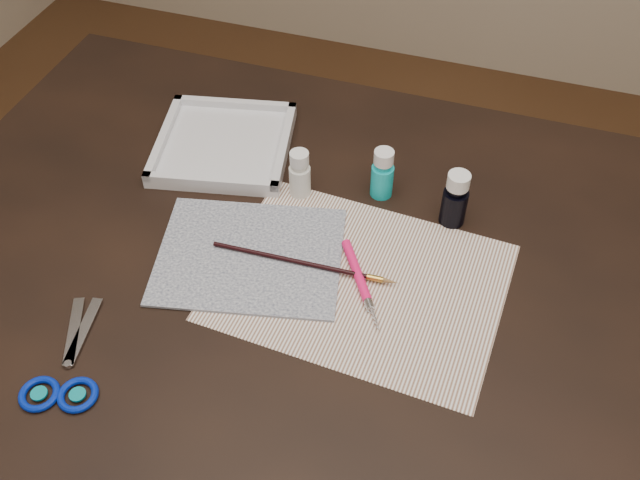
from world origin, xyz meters
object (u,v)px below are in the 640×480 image
(paint_bottle_white, at_px, (300,174))
(paint_bottle_navy, at_px, (455,199))
(paper, at_px, (361,282))
(palette_tray, at_px, (224,143))
(scissors, at_px, (66,353))
(paint_bottle_cyan, at_px, (383,173))
(canvas, at_px, (250,255))

(paint_bottle_white, height_order, paint_bottle_navy, paint_bottle_navy)
(paper, xyz_separation_m, palette_tray, (-0.30, 0.21, 0.01))
(paper, height_order, scissors, scissors)
(scissors, bearing_deg, paper, -77.95)
(palette_tray, bearing_deg, paint_bottle_cyan, -4.61)
(scissors, bearing_deg, paint_bottle_cyan, -59.90)
(paper, relative_size, paint_bottle_navy, 4.21)
(paint_bottle_navy, bearing_deg, scissors, -137.15)
(paper, relative_size, paint_bottle_white, 4.80)
(canvas, relative_size, palette_tray, 1.22)
(paint_bottle_white, relative_size, palette_tray, 0.38)
(paper, relative_size, canvas, 1.48)
(canvas, distance_m, paint_bottle_white, 0.16)
(paint_bottle_navy, height_order, palette_tray, paint_bottle_navy)
(canvas, relative_size, paint_bottle_white, 3.24)
(paint_bottle_cyan, xyz_separation_m, paint_bottle_navy, (0.12, -0.03, 0.00))
(paint_bottle_white, bearing_deg, paint_bottle_navy, 3.11)
(paper, relative_size, paint_bottle_cyan, 4.60)
(canvas, height_order, scissors, scissors)
(paint_bottle_white, xyz_separation_m, palette_tray, (-0.16, 0.06, -0.03))
(paint_bottle_navy, xyz_separation_m, scissors, (-0.43, -0.40, -0.04))
(paint_bottle_white, xyz_separation_m, paint_bottle_navy, (0.24, 0.01, 0.01))
(canvas, relative_size, paint_bottle_navy, 2.84)
(paint_bottle_navy, relative_size, scissors, 0.48)
(canvas, xyz_separation_m, palette_tray, (-0.13, 0.22, 0.01))
(canvas, bearing_deg, paper, 1.62)
(canvas, distance_m, paint_bottle_navy, 0.32)
(canvas, height_order, paint_bottle_white, paint_bottle_white)
(paint_bottle_white, bearing_deg, palette_tray, 158.68)
(paint_bottle_white, relative_size, scissors, 0.42)
(paper, distance_m, canvas, 0.17)
(paint_bottle_cyan, relative_size, paint_bottle_navy, 0.92)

